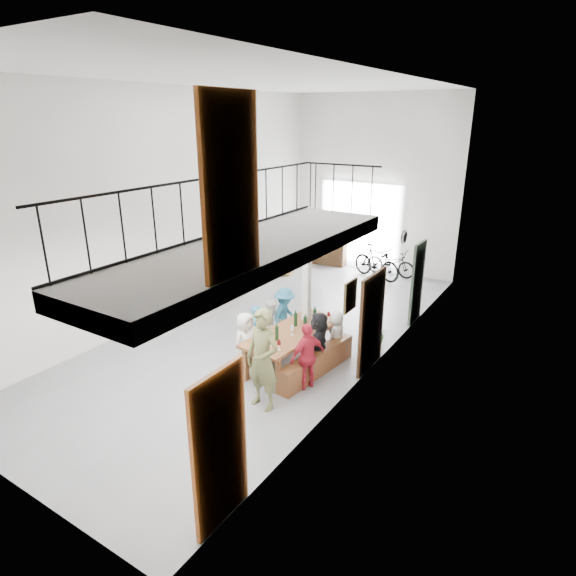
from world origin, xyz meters
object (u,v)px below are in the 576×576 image
Objects in this scene: oak_barrel at (283,259)px; serving_counter at (319,248)px; bicycle_near at (391,263)px; tasting_table at (293,335)px; bench_inner at (266,351)px; host_standing at (263,360)px; side_bench at (230,284)px.

oak_barrel is 0.51× the size of serving_counter.
oak_barrel is 0.61× the size of bicycle_near.
oak_barrel is 1.78m from serving_counter.
tasting_table is 0.78m from bench_inner.
tasting_table is 6.72m from bicycle_near.
oak_barrel is 3.42m from bicycle_near.
host_standing is at bearing -58.26° from bench_inner.
tasting_table is at bearing 107.96° from host_standing.
bench_inner is 1.01× the size of host_standing.
side_bench is at bearing 143.30° from bicycle_near.
host_standing is at bearing -170.20° from bicycle_near.
oak_barrel is at bearing 126.25° from host_standing.
bench_inner is at bearing 129.22° from host_standing.
bench_inner is 1.13× the size of bicycle_near.
host_standing is at bearing -74.13° from serving_counter.
side_bench is at bearing 148.80° from tasting_table.
tasting_table is 1.45× the size of side_bench.
bench_inner is 1.81m from host_standing.
serving_counter is (0.75, 3.96, 0.28)m from side_bench.
tasting_table is 1.30× the size of bench_inner.
tasting_table is 4.80m from side_bench.
side_bench is at bearing 137.34° from bench_inner.
tasting_table is at bearing -171.61° from bicycle_near.
host_standing is 8.24m from bicycle_near.
oak_barrel reaches higher than tasting_table.
side_bench is at bearing 140.51° from host_standing.
serving_counter reaches higher than tasting_table.
tasting_table reaches higher than side_bench.
tasting_table is 7.44m from serving_counter.
host_standing is (3.78, -6.49, 0.42)m from oak_barrel.
bicycle_near is at bearing 49.18° from side_bench.
tasting_table is at bearing -55.28° from oak_barrel.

